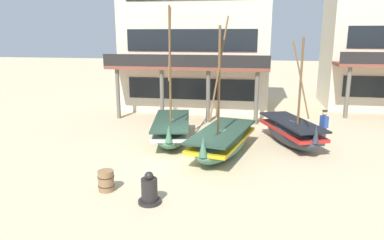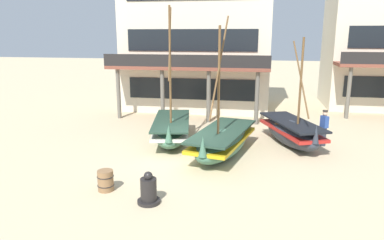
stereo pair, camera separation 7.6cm
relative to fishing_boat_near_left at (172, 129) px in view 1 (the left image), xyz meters
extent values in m
plane|color=#CCB78E|center=(1.22, -2.19, -0.61)|extent=(120.00, 120.00, 0.00)
ellipsoid|color=#427056|center=(0.00, 0.02, -0.07)|extent=(2.48, 5.01, 1.08)
cube|color=silver|center=(0.00, 0.02, 0.06)|extent=(2.46, 4.83, 0.13)
cube|color=#243D2F|center=(0.00, 0.02, 0.43)|extent=(2.51, 4.93, 0.08)
cone|color=#427056|center=(0.43, -2.24, 0.42)|extent=(0.38, 0.38, 0.76)
cylinder|color=brown|center=(0.11, -0.57, 2.91)|extent=(0.10, 0.10, 5.53)
cylinder|color=brown|center=(0.11, -0.57, 4.10)|extent=(0.50, 2.29, 3.15)
cube|color=brown|center=(-0.07, 0.37, 0.31)|extent=(1.54, 0.44, 0.06)
ellipsoid|color=#2D333D|center=(5.63, 0.48, -0.03)|extent=(2.95, 4.52, 1.16)
cube|color=red|center=(5.63, 0.48, 0.11)|extent=(2.90, 4.37, 0.14)
cube|color=black|center=(5.63, 0.48, 0.50)|extent=(2.96, 4.46, 0.08)
cone|color=#2D333D|center=(6.42, -1.43, 0.49)|extent=(0.37, 0.37, 0.81)
cylinder|color=brown|center=(5.83, -0.02, 2.27)|extent=(0.10, 0.10, 4.14)
cylinder|color=brown|center=(5.83, -0.02, 2.56)|extent=(0.77, 1.71, 3.22)
cube|color=brown|center=(5.50, 0.78, 0.37)|extent=(1.29, 0.66, 0.06)
ellipsoid|color=#427056|center=(2.62, -1.57, -0.06)|extent=(2.66, 5.05, 1.11)
cube|color=gold|center=(2.62, -1.57, 0.08)|extent=(2.64, 4.87, 0.13)
cube|color=#243D2F|center=(2.62, -1.57, 0.45)|extent=(2.69, 4.97, 0.08)
cone|color=#427056|center=(2.13, -3.83, 0.44)|extent=(0.40, 0.40, 0.78)
cylinder|color=brown|center=(2.49, -2.16, 2.48)|extent=(0.10, 0.10, 4.62)
cylinder|color=brown|center=(2.49, -2.16, 3.21)|extent=(0.52, 2.08, 3.94)
cube|color=brown|center=(2.69, -1.22, 0.33)|extent=(1.59, 0.50, 0.06)
cylinder|color=#33333D|center=(7.07, 0.64, -0.17)|extent=(0.26, 0.26, 0.88)
cube|color=#2D4C99|center=(7.07, 0.64, 0.54)|extent=(0.37, 0.42, 0.54)
sphere|color=beige|center=(7.07, 0.64, 0.93)|extent=(0.22, 0.22, 0.22)
cylinder|color=#2D2823|center=(7.07, 0.64, 1.05)|extent=(0.24, 0.24, 0.05)
cylinder|color=black|center=(0.88, -6.49, -0.56)|extent=(0.71, 0.71, 0.10)
cylinder|color=black|center=(0.88, -6.49, -0.16)|extent=(0.50, 0.50, 0.70)
sphere|color=black|center=(0.88, -6.49, 0.27)|extent=(0.27, 0.27, 0.27)
cylinder|color=olive|center=(-0.80, -5.89, -0.26)|extent=(0.52, 0.52, 0.70)
torus|color=black|center=(-0.80, -5.89, -0.11)|extent=(0.56, 0.56, 0.03)
torus|color=black|center=(-0.80, -5.89, -0.42)|extent=(0.56, 0.56, 0.03)
cube|color=beige|center=(-0.22, 8.91, 3.94)|extent=(9.72, 5.66, 9.11)
cube|color=black|center=(-0.22, 6.05, 1.06)|extent=(8.17, 0.06, 1.34)
cube|color=black|center=(-0.22, 6.05, 4.10)|extent=(8.17, 0.06, 1.34)
cube|color=brown|center=(-0.22, 5.00, 2.53)|extent=(9.72, 2.15, 0.20)
cylinder|color=#666056|center=(-4.38, 4.25, 0.91)|extent=(0.24, 0.24, 3.04)
cylinder|color=#666056|center=(-1.60, 4.25, 0.91)|extent=(0.24, 0.24, 3.04)
cylinder|color=#666056|center=(1.17, 4.25, 0.91)|extent=(0.24, 0.24, 3.04)
cylinder|color=#666056|center=(3.95, 4.25, 0.91)|extent=(0.24, 0.24, 3.04)
cube|color=black|center=(-0.22, 3.97, 2.98)|extent=(9.72, 0.08, 0.70)
cylinder|color=#666056|center=(9.42, 6.81, 0.97)|extent=(0.24, 0.24, 3.16)
camera|label=1|loc=(4.01, -16.25, 4.44)|focal=33.61mm
camera|label=2|loc=(4.08, -16.24, 4.44)|focal=33.61mm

